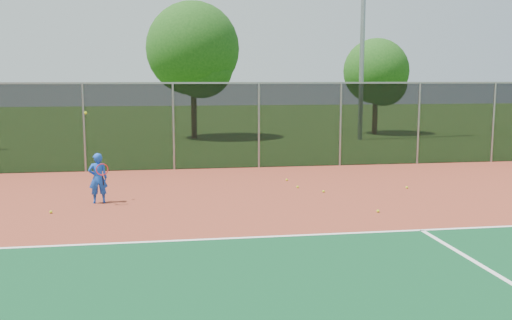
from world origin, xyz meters
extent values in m
plane|color=#2B5016|center=(0.00, 0.00, 0.00)|extent=(120.00, 120.00, 0.00)
cube|color=#933A25|center=(0.00, 2.00, 0.01)|extent=(30.00, 20.00, 0.02)
cube|color=white|center=(2.00, 3.00, 0.03)|extent=(22.00, 0.10, 0.00)
cube|color=black|center=(0.00, 12.00, 1.52)|extent=(30.00, 0.04, 3.00)
cube|color=gray|center=(0.00, 12.00, 3.02)|extent=(30.00, 0.06, 0.06)
imported|color=blue|center=(-4.98, 6.80, 0.66)|extent=(0.52, 0.39, 1.29)
cylinder|color=black|center=(-4.83, 6.55, 0.64)|extent=(0.03, 0.15, 0.27)
torus|color=#A51414|center=(-4.83, 6.45, 0.94)|extent=(0.30, 0.13, 0.29)
sphere|color=#C5E11A|center=(-5.23, 6.90, 2.32)|extent=(0.07, 0.07, 0.07)
sphere|color=#C5E11A|center=(0.42, 9.16, 0.06)|extent=(0.07, 0.07, 0.07)
sphere|color=#C5E11A|center=(0.49, 7.96, 0.06)|extent=(0.07, 0.07, 0.07)
sphere|color=#C5E11A|center=(3.59, 7.39, 0.06)|extent=(0.07, 0.07, 0.07)
sphere|color=#C5E11A|center=(-5.97, 5.79, 0.06)|extent=(0.07, 0.07, 0.07)
sphere|color=#C5E11A|center=(1.69, 4.69, 0.06)|extent=(0.07, 0.07, 0.07)
sphere|color=#C5E11A|center=(1.06, 7.21, 0.06)|extent=(0.07, 0.07, 0.07)
cylinder|color=gray|center=(6.73, 20.54, 6.58)|extent=(0.24, 0.24, 13.16)
cylinder|color=#3B2715|center=(-1.79, 22.58, 1.37)|extent=(0.30, 0.30, 2.75)
sphere|color=#184512|center=(-1.79, 22.58, 4.73)|extent=(4.89, 4.89, 4.89)
sphere|color=#184512|center=(-1.39, 22.28, 3.82)|extent=(3.36, 3.36, 3.36)
cylinder|color=#3B2715|center=(8.61, 23.44, 1.04)|extent=(0.30, 0.30, 2.09)
sphere|color=#184512|center=(8.61, 23.44, 3.59)|extent=(3.71, 3.71, 3.71)
sphere|color=#184512|center=(9.01, 23.14, 2.90)|extent=(2.55, 2.55, 2.55)
camera|label=1|loc=(-3.21, -7.91, 3.17)|focal=40.00mm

